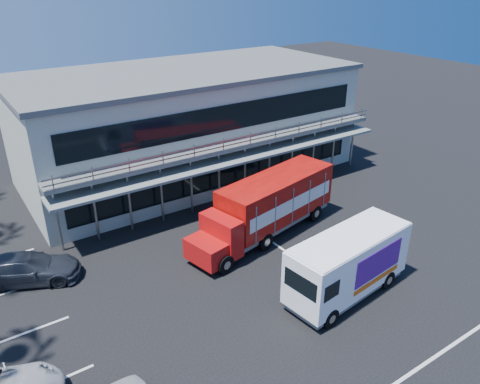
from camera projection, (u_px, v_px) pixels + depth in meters
ground at (291, 293)px, 21.03m from camera, size 120.00×120.00×0.00m
building at (188, 123)px, 32.16m from camera, size 22.40×12.00×7.30m
red_truck at (268, 205)px, 25.12m from camera, size 9.68×4.09×3.18m
white_van at (348, 264)px, 20.35m from camera, size 6.31×2.76×2.99m
parked_car_d at (28, 268)px, 21.62m from camera, size 5.06×3.68×1.36m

